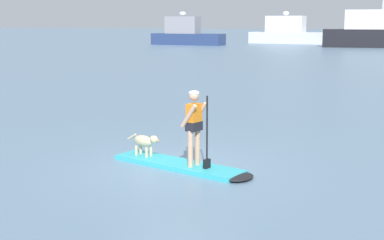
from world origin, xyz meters
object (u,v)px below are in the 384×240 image
moored_boat_far_port (290,33)px  paddleboard (186,166)px  dog (145,142)px  moored_boat_starboard (374,33)px  person_paddler (195,123)px  moored_boat_far_starboard (186,34)px

moored_boat_far_port → paddleboard: bearing=-83.3°
dog → moored_boat_starboard: (4.66, 59.35, 1.27)m
person_paddler → moored_boat_far_starboard: moored_boat_far_starboard is taller
moored_boat_far_starboard → moored_boat_far_port: moored_boat_far_port is taller
person_paddler → moored_boat_starboard: (3.27, 59.82, 0.66)m
dog → moored_boat_far_port: (-6.83, 67.64, 1.01)m
dog → moored_boat_far_port: 67.99m
moored_boat_far_port → moored_boat_starboard: 14.17m
paddleboard → moored_boat_far_port: bearing=96.7°
person_paddler → dog: size_ratio=1.72×
moored_boat_starboard → paddleboard: bearing=-93.4°
person_paddler → dog: person_paddler is taller
moored_boat_far_starboard → moored_boat_far_port: bearing=34.6°
dog → moored_boat_far_starboard: 62.06m
person_paddler → dog: (-1.39, 0.47, -0.62)m
paddleboard → moored_boat_starboard: (3.50, 59.74, 1.67)m
person_paddler → moored_boat_far_port: (-8.22, 68.11, 0.39)m
moored_boat_far_port → moored_boat_starboard: size_ratio=0.94×
paddleboard → moored_boat_starboard: size_ratio=0.28×
dog → moored_boat_far_port: bearing=95.8°
paddleboard → person_paddler: bearing=-18.7°
moored_boat_starboard → dog: bearing=-94.5°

